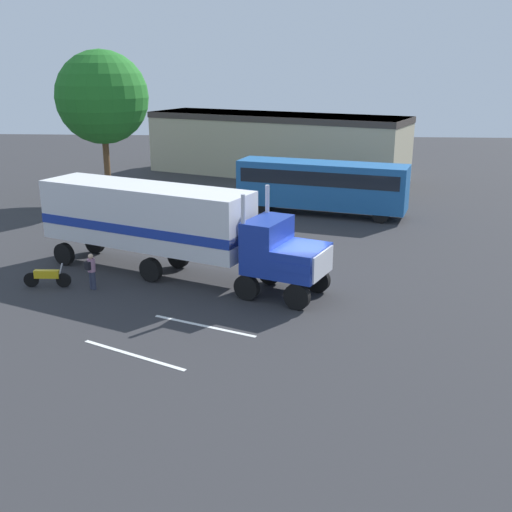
{
  "coord_description": "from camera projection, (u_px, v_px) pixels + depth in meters",
  "views": [
    {
      "loc": [
        -0.09,
        -24.62,
        9.51
      ],
      "look_at": [
        -1.71,
        0.38,
        1.6
      ],
      "focal_mm": 42.92,
      "sensor_mm": 36.0,
      "label": 1
    }
  ],
  "objects": [
    {
      "name": "lane_stripe_mid",
      "position": [
        133.0,
        355.0,
        20.86
      ],
      "size": [
        4.01,
        2.1,
        0.01
      ],
      "primitive_type": "cube",
      "rotation": [
        0.0,
        0.0,
        -0.46
      ],
      "color": "silver",
      "rests_on": "ground_plane"
    },
    {
      "name": "building_backdrop",
      "position": [
        275.0,
        143.0,
        53.46
      ],
      "size": [
        23.32,
        14.73,
        5.33
      ],
      "color": "#B7AD8C",
      "rests_on": "ground_plane"
    },
    {
      "name": "ground_plane",
      "position": [
        295.0,
        295.0,
        26.28
      ],
      "size": [
        120.0,
        120.0,
        0.0
      ],
      "primitive_type": "plane",
      "color": "#2D2D30"
    },
    {
      "name": "person_bystander",
      "position": [
        91.0,
        270.0,
        26.68
      ],
      "size": [
        0.43,
        0.48,
        1.63
      ],
      "color": "#2D3347",
      "rests_on": "ground_plane"
    },
    {
      "name": "semi_truck",
      "position": [
        165.0,
        223.0,
        28.06
      ],
      "size": [
        13.95,
        8.03,
        4.5
      ],
      "color": "#193399",
      "rests_on": "ground_plane"
    },
    {
      "name": "motorcycle",
      "position": [
        47.0,
        277.0,
        27.06
      ],
      "size": [
        2.11,
        0.28,
        1.12
      ],
      "color": "black",
      "rests_on": "ground_plane"
    },
    {
      "name": "parked_car",
      "position": [
        122.0,
        207.0,
        38.7
      ],
      "size": [
        4.75,
        3.14,
        1.57
      ],
      "color": "#B7B7BC",
      "rests_on": "ground_plane"
    },
    {
      "name": "tree_left",
      "position": [
        102.0,
        97.0,
        42.01
      ],
      "size": [
        6.36,
        6.36,
        10.46
      ],
      "color": "brown",
      "rests_on": "ground_plane"
    },
    {
      "name": "parked_bus",
      "position": [
        322.0,
        183.0,
        39.82
      ],
      "size": [
        11.27,
        5.53,
        3.4
      ],
      "color": "#1E5999",
      "rests_on": "ground_plane"
    },
    {
      "name": "lane_stripe_near",
      "position": [
        204.0,
        326.0,
        23.16
      ],
      "size": [
        4.13,
        1.83,
        0.01
      ],
      "primitive_type": "cube",
      "rotation": [
        0.0,
        0.0,
        -0.39
      ],
      "color": "silver",
      "rests_on": "ground_plane"
    }
  ]
}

